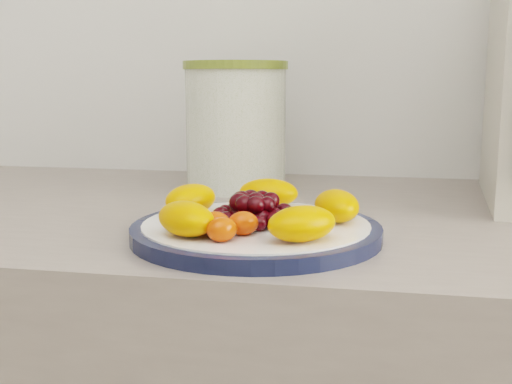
# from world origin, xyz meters

# --- Properties ---
(plate_rim) EXTENTS (0.26, 0.26, 0.01)m
(plate_rim) POSITION_xyz_m (-0.10, 1.05, 0.91)
(plate_rim) COLOR #111732
(plate_rim) RESTS_ON counter
(plate_face) EXTENTS (0.24, 0.24, 0.02)m
(plate_face) POSITION_xyz_m (-0.10, 1.05, 0.91)
(plate_face) COLOR white
(plate_face) RESTS_ON counter
(canister) EXTENTS (0.17, 0.17, 0.18)m
(canister) POSITION_xyz_m (-0.19, 1.34, 0.99)
(canister) COLOR #4C6215
(canister) RESTS_ON counter
(canister_lid) EXTENTS (0.17, 0.17, 0.01)m
(canister_lid) POSITION_xyz_m (-0.19, 1.34, 1.08)
(canister_lid) COLOR olive
(canister_lid) RESTS_ON canister
(fruit_plate) EXTENTS (0.23, 0.21, 0.03)m
(fruit_plate) POSITION_xyz_m (-0.10, 1.04, 0.93)
(fruit_plate) COLOR orange
(fruit_plate) RESTS_ON plate_face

